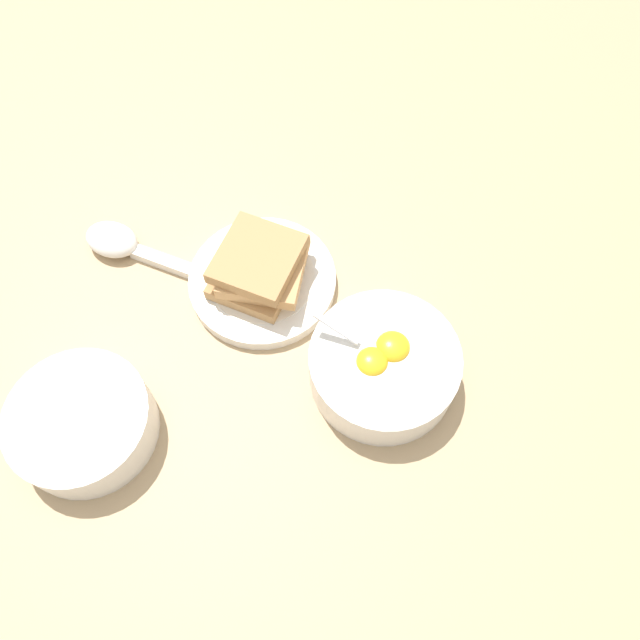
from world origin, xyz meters
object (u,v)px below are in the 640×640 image
Objects in this scene: egg_bowl at (384,365)px; toast_sandwich at (259,267)px; soup_spoon at (121,243)px; congee_bowl at (82,422)px; toast_plate at (263,281)px.

egg_bowl is 0.18m from toast_sandwich.
congee_bowl is at bearing 94.80° from soup_spoon.
toast_plate is 1.49× the size of toast_sandwich.
toast_sandwich reaches higher than congee_bowl.
congee_bowl is (-0.02, 0.23, 0.02)m from soup_spoon.
egg_bowl is 0.18m from toast_plate.
toast_sandwich is at bearing 66.69° from toast_plate.
toast_sandwich is (0.15, -0.10, 0.01)m from egg_bowl.
toast_sandwich reaches higher than soup_spoon.
toast_plate is at bearing -129.00° from congee_bowl.
toast_sandwich is 0.80× the size of congee_bowl.
congee_bowl is at bearing 16.61° from egg_bowl.
soup_spoon is 1.07× the size of congee_bowl.
toast_plate is at bearing 169.29° from soup_spoon.
toast_sandwich reaches higher than toast_plate.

